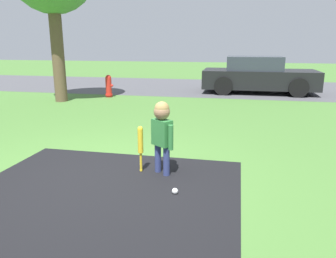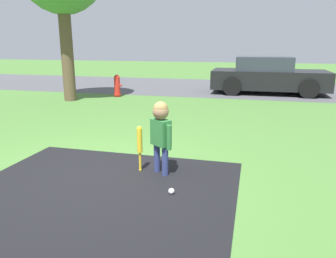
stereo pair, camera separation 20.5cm
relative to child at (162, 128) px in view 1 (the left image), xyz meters
The scene contains 7 objects.
ground_plane 1.11m from the child, 159.89° to the right, with size 60.00×60.00×0.00m, color #477533.
street_strip 9.98m from the child, 94.76° to the left, with size 40.00×6.00×0.01m.
child is the anchor object (origin of this frame).
baseball_bat 0.40m from the child, behind, with size 0.08×0.08×0.68m.
sports_ball 0.94m from the child, 63.39° to the right, with size 0.08×0.08×0.08m.
fire_hydrant 7.30m from the child, 117.97° to the left, with size 0.29×0.26×0.77m.
parked_car 8.84m from the child, 78.81° to the left, with size 4.17×2.10×1.36m.
Camera 1 is at (1.84, -3.99, 1.82)m, focal length 35.00 mm.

